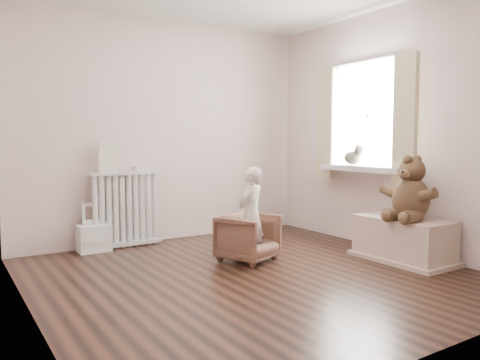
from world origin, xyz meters
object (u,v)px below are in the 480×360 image
toy_vanity (94,226)px  plush_cat (353,157)px  radiator (126,212)px  teddy_bear (411,194)px  armchair (248,238)px  toy_bench (403,240)px  child (251,214)px

toy_vanity → plush_cat: bearing=-25.2°
radiator → toy_vanity: bearing=-175.3°
teddy_bear → armchair: bearing=138.3°
radiator → teddy_bear: bearing=-46.7°
teddy_bear → toy_bench: bearing=64.9°
toy_bench → toy_vanity: bearing=140.2°
child → teddy_bear: (1.26, -0.87, 0.20)m
radiator → toy_bench: bearing=-44.8°
toy_vanity → toy_bench: (2.45, -2.04, -0.08)m
teddy_bear → radiator: bearing=127.8°
toy_vanity → armchair: size_ratio=1.04×
armchair → child: size_ratio=0.56×
radiator → child: bearing=-58.8°
radiator → toy_vanity: 0.38m
child → radiator: bearing=-81.0°
radiator → toy_bench: (2.08, -2.07, -0.19)m
plush_cat → teddy_bear: bearing=-99.0°
toy_bench → plush_cat: size_ratio=3.20×
radiator → toy_vanity: radiator is taller
toy_vanity → toy_bench: 3.19m
toy_bench → teddy_bear: teddy_bear is taller
radiator → plush_cat: plush_cat is taller
toy_vanity → armchair: 1.69m
toy_bench → plush_cat: bearing=80.3°
child → plush_cat: size_ratio=3.24×
toy_vanity → teddy_bear: size_ratio=0.86×
armchair → toy_bench: bearing=-54.5°
child → plush_cat: plush_cat is taller
child → teddy_bear: 1.54m
child → teddy_bear: bearing=123.2°
armchair → child: child is taller
armchair → child: 0.25m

